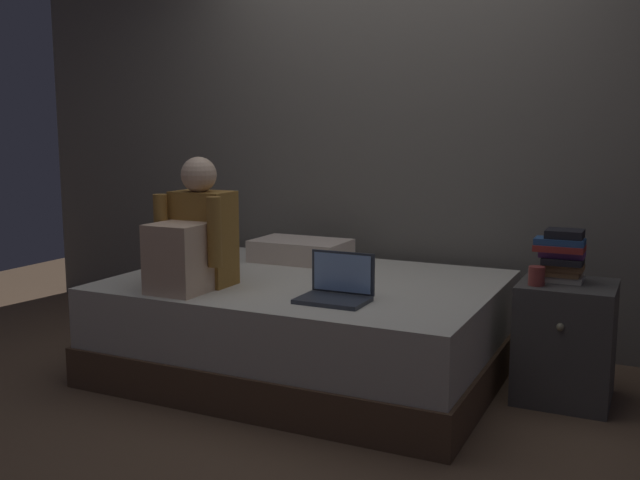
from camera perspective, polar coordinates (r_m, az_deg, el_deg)
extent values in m
plane|color=brown|center=(3.64, -0.24, -12.20)|extent=(8.00, 8.00, 0.00)
cube|color=slate|center=(4.51, 6.52, 9.33)|extent=(5.60, 0.10, 2.70)
cube|color=brown|center=(3.94, -0.96, -8.94)|extent=(2.00, 1.50, 0.20)
cube|color=beige|center=(3.87, -0.97, -5.33)|extent=(1.96, 1.46, 0.31)
cube|color=#474442|center=(3.70, 18.85, -7.61)|extent=(0.44, 0.44, 0.58)
sphere|color=gray|center=(3.46, 18.51, -6.56)|extent=(0.04, 0.04, 0.04)
cube|color=olive|center=(3.72, -9.19, 0.15)|extent=(0.30, 0.20, 0.48)
sphere|color=beige|center=(3.66, -9.59, 5.12)|extent=(0.18, 0.18, 0.18)
cube|color=beige|center=(3.55, -11.19, -1.45)|extent=(0.26, 0.24, 0.34)
cylinder|color=olive|center=(3.69, -12.49, 0.94)|extent=(0.07, 0.07, 0.34)
cylinder|color=olive|center=(3.51, -8.37, 0.64)|extent=(0.07, 0.07, 0.34)
cube|color=#333842|center=(3.33, 0.99, -4.80)|extent=(0.32, 0.22, 0.02)
cube|color=#333842|center=(3.40, 1.81, -2.59)|extent=(0.32, 0.01, 0.20)
cube|color=#8CB2EA|center=(3.40, 1.75, -2.61)|extent=(0.29, 0.00, 0.18)
cube|color=beige|center=(4.34, -1.52, -0.84)|extent=(0.56, 0.36, 0.13)
cube|color=beige|center=(3.66, 18.79, -2.91)|extent=(0.17, 0.14, 0.03)
cube|color=brown|center=(3.65, 18.50, -2.44)|extent=(0.18, 0.14, 0.03)
cube|color=brown|center=(3.63, 18.73, -2.04)|extent=(0.19, 0.13, 0.03)
cube|color=black|center=(3.62, 18.69, -1.58)|extent=(0.19, 0.16, 0.03)
cube|color=#703D84|center=(3.64, 18.63, -1.05)|extent=(0.21, 0.12, 0.03)
cube|color=#9E2D28|center=(3.62, 18.44, -0.59)|extent=(0.23, 0.16, 0.03)
cube|color=#284C84|center=(3.61, 18.47, -0.13)|extent=(0.23, 0.12, 0.03)
cube|color=black|center=(3.63, 18.83, 0.47)|extent=(0.17, 0.16, 0.04)
cylinder|color=#933833|center=(3.53, 16.79, -2.74)|extent=(0.08, 0.08, 0.09)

